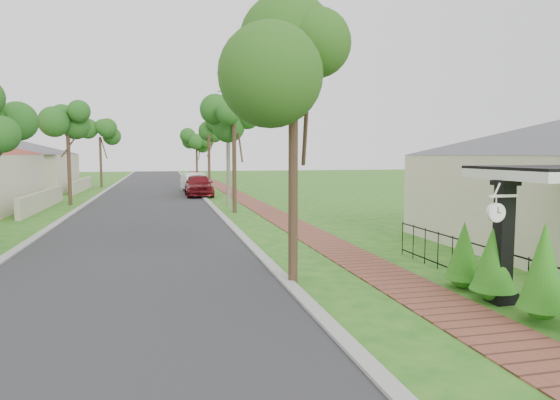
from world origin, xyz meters
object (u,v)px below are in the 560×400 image
object	(u,v)px
parked_car_red	(199,185)
utility_pole	(228,144)
near_tree	(293,73)
station_clock	(496,211)
porch_post	(503,249)
parked_car_white	(195,183)

from	to	relation	value
parked_car_red	utility_pole	bearing A→B (deg)	-78.97
near_tree	station_clock	world-z (taller)	near_tree
porch_post	station_clock	distance (m)	1.04
utility_pole	parked_car_white	bearing A→B (deg)	97.17
porch_post	utility_pole	distance (m)	21.34
porch_post	parked_car_white	world-z (taller)	porch_post
porch_post	near_tree	world-z (taller)	near_tree
parked_car_red	utility_pole	size ratio (longest dim) A/B	0.66
parked_car_red	utility_pole	distance (m)	7.08
porch_post	parked_car_white	xyz separation A→B (m)	(-4.15, 31.48, -0.36)
parked_car_red	station_clock	xyz separation A→B (m)	(3.66, -27.76, 1.15)
parked_car_red	near_tree	size ratio (longest dim) A/B	0.76
near_tree	station_clock	distance (m)	5.26
porch_post	parked_car_white	size ratio (longest dim) A/B	0.55
utility_pole	near_tree	bearing A→B (deg)	-92.84
parked_car_red	parked_car_white	xyz separation A→B (m)	(0.00, 4.12, -0.04)
porch_post	parked_car_white	bearing A→B (deg)	97.51
parked_car_white	near_tree	size ratio (longest dim) A/B	0.75
utility_pole	station_clock	size ratio (longest dim) A/B	11.08
near_tree	utility_pole	size ratio (longest dim) A/B	0.86
porch_post	station_clock	bearing A→B (deg)	-140.59
porch_post	station_clock	world-z (taller)	porch_post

